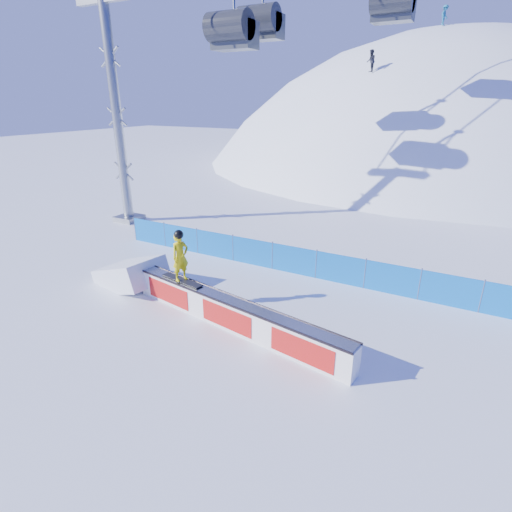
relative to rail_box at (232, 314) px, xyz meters
The scene contains 7 objects.
ground 2.09m from the rail_box, 13.07° to the left, with size 160.00×160.00×0.00m, color white.
snow_hill 46.36m from the rail_box, 87.34° to the left, with size 64.00×64.00×64.00m.
safety_fence 5.34m from the rail_box, 68.27° to the left, with size 22.05×0.05×1.30m.
rail_box is the anchor object (origin of this frame).
snow_ramp 5.37m from the rail_box, behind, with size 2.69×1.80×1.01m, color white, non-canonical shape.
snowboarder 2.70m from the rail_box, behind, with size 1.79×0.72×1.85m.
distant_skiers 33.34m from the rail_box, 80.16° to the left, with size 19.39×10.95×7.03m.
Camera 1 is at (4.07, -9.91, 6.90)m, focal length 28.00 mm.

